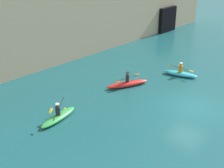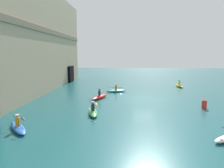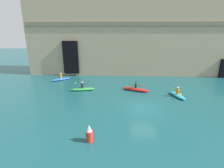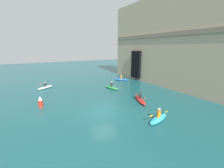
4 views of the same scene
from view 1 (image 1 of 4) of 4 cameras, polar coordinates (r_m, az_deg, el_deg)
ground_plane at (r=22.57m, az=13.89°, el=-4.13°), size 120.00×120.00×0.00m
kayak_green at (r=20.65m, az=-9.79°, el=-5.87°), size 3.23×1.37×1.27m
kayak_red at (r=24.94m, az=2.82°, el=0.10°), size 3.57×2.02×1.23m
kayak_cyan at (r=27.53m, az=12.37°, el=1.95°), size 1.61×3.03×1.18m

